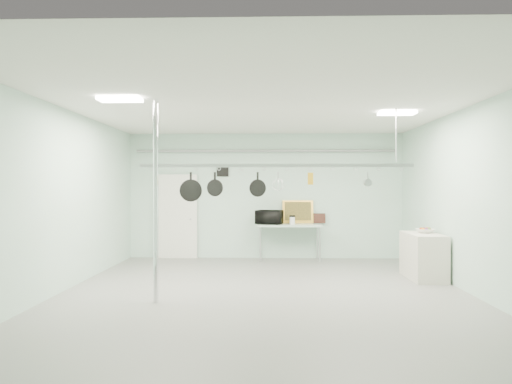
{
  "coord_description": "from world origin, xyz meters",
  "views": [
    {
      "loc": [
        0.06,
        -7.72,
        1.81
      ],
      "look_at": [
        -0.16,
        1.0,
        1.73
      ],
      "focal_mm": 32.0,
      "sensor_mm": 36.0,
      "label": 1
    }
  ],
  "objects_px": {
    "microwave": "(269,217)",
    "skillet_right": "(258,184)",
    "chrome_pole": "(156,201)",
    "fruit_bowl": "(425,231)",
    "skillet_left": "(191,187)",
    "prep_table": "(289,227)",
    "coffee_canister": "(292,221)",
    "side_cabinet": "(423,256)",
    "pot_rack": "(276,164)",
    "skillet_mid": "(215,184)"
  },
  "relations": [
    {
      "from": "prep_table",
      "to": "side_cabinet",
      "type": "xyz_separation_m",
      "value": [
        2.55,
        -2.2,
        -0.38
      ]
    },
    {
      "from": "skillet_mid",
      "to": "prep_table",
      "type": "bearing_deg",
      "value": 79.69
    },
    {
      "from": "fruit_bowl",
      "to": "skillet_mid",
      "type": "distance_m",
      "value": 4.37
    },
    {
      "from": "prep_table",
      "to": "coffee_canister",
      "type": "height_order",
      "value": "coffee_canister"
    },
    {
      "from": "skillet_mid",
      "to": "side_cabinet",
      "type": "bearing_deg",
      "value": 29.03
    },
    {
      "from": "chrome_pole",
      "to": "skillet_right",
      "type": "relative_size",
      "value": 7.76
    },
    {
      "from": "skillet_left",
      "to": "skillet_right",
      "type": "height_order",
      "value": "same"
    },
    {
      "from": "prep_table",
      "to": "skillet_right",
      "type": "relative_size",
      "value": 3.88
    },
    {
      "from": "chrome_pole",
      "to": "skillet_mid",
      "type": "distance_m",
      "value": 1.25
    },
    {
      "from": "microwave",
      "to": "skillet_right",
      "type": "relative_size",
      "value": 1.51
    },
    {
      "from": "chrome_pole",
      "to": "pot_rack",
      "type": "distance_m",
      "value": 2.19
    },
    {
      "from": "chrome_pole",
      "to": "skillet_right",
      "type": "xyz_separation_m",
      "value": [
        1.58,
        0.9,
        0.28
      ]
    },
    {
      "from": "chrome_pole",
      "to": "skillet_right",
      "type": "distance_m",
      "value": 1.84
    },
    {
      "from": "coffee_canister",
      "to": "skillet_mid",
      "type": "height_order",
      "value": "skillet_mid"
    },
    {
      "from": "coffee_canister",
      "to": "skillet_right",
      "type": "bearing_deg",
      "value": -103.68
    },
    {
      "from": "microwave",
      "to": "skillet_right",
      "type": "xyz_separation_m",
      "value": [
        -0.22,
        -3.29,
        0.8
      ]
    },
    {
      "from": "side_cabinet",
      "to": "pot_rack",
      "type": "xyz_separation_m",
      "value": [
        -2.95,
        -1.1,
        1.78
      ]
    },
    {
      "from": "pot_rack",
      "to": "skillet_right",
      "type": "height_order",
      "value": "pot_rack"
    },
    {
      "from": "prep_table",
      "to": "skillet_right",
      "type": "xyz_separation_m",
      "value": [
        -0.72,
        -3.3,
        1.05
      ]
    },
    {
      "from": "microwave",
      "to": "side_cabinet",
      "type": "bearing_deg",
      "value": 162.34
    },
    {
      "from": "pot_rack",
      "to": "microwave",
      "type": "bearing_deg",
      "value": 91.71
    },
    {
      "from": "skillet_left",
      "to": "chrome_pole",
      "type": "bearing_deg",
      "value": -129.47
    },
    {
      "from": "side_cabinet",
      "to": "pot_rack",
      "type": "bearing_deg",
      "value": -159.55
    },
    {
      "from": "chrome_pole",
      "to": "pot_rack",
      "type": "relative_size",
      "value": 0.67
    },
    {
      "from": "skillet_left",
      "to": "skillet_mid",
      "type": "distance_m",
      "value": 0.43
    },
    {
      "from": "skillet_left",
      "to": "skillet_right",
      "type": "bearing_deg",
      "value": -15.5
    },
    {
      "from": "pot_rack",
      "to": "skillet_left",
      "type": "height_order",
      "value": "pot_rack"
    },
    {
      "from": "microwave",
      "to": "prep_table",
      "type": "bearing_deg",
      "value": -160.8
    },
    {
      "from": "fruit_bowl",
      "to": "skillet_mid",
      "type": "bearing_deg",
      "value": -163.63
    },
    {
      "from": "microwave",
      "to": "pot_rack",
      "type": "bearing_deg",
      "value": 109.75
    },
    {
      "from": "coffee_canister",
      "to": "skillet_mid",
      "type": "distance_m",
      "value": 3.67
    },
    {
      "from": "chrome_pole",
      "to": "fruit_bowl",
      "type": "height_order",
      "value": "chrome_pole"
    },
    {
      "from": "pot_rack",
      "to": "skillet_left",
      "type": "distance_m",
      "value": 1.55
    },
    {
      "from": "chrome_pole",
      "to": "fruit_bowl",
      "type": "bearing_deg",
      "value": 23.13
    },
    {
      "from": "microwave",
      "to": "coffee_canister",
      "type": "height_order",
      "value": "microwave"
    },
    {
      "from": "skillet_mid",
      "to": "chrome_pole",
      "type": "bearing_deg",
      "value": -118.87
    },
    {
      "from": "microwave",
      "to": "skillet_left",
      "type": "relative_size",
      "value": 1.2
    },
    {
      "from": "pot_rack",
      "to": "coffee_canister",
      "type": "bearing_deg",
      "value": 81.74
    },
    {
      "from": "pot_rack",
      "to": "skillet_mid",
      "type": "xyz_separation_m",
      "value": [
        -1.07,
        0.0,
        -0.35
      ]
    },
    {
      "from": "prep_table",
      "to": "skillet_mid",
      "type": "height_order",
      "value": "skillet_mid"
    },
    {
      "from": "pot_rack",
      "to": "fruit_bowl",
      "type": "xyz_separation_m",
      "value": [
        3.02,
        1.2,
        -1.29
      ]
    },
    {
      "from": "pot_rack",
      "to": "chrome_pole",
      "type": "bearing_deg",
      "value": -154.65
    },
    {
      "from": "fruit_bowl",
      "to": "skillet_left",
      "type": "height_order",
      "value": "skillet_left"
    },
    {
      "from": "pot_rack",
      "to": "skillet_left",
      "type": "xyz_separation_m",
      "value": [
        -1.5,
        0.0,
        -0.4
      ]
    },
    {
      "from": "coffee_canister",
      "to": "fruit_bowl",
      "type": "xyz_separation_m",
      "value": [
        2.56,
        -2.02,
        -0.05
      ]
    },
    {
      "from": "skillet_left",
      "to": "microwave",
      "type": "bearing_deg",
      "value": 51.42
    },
    {
      "from": "prep_table",
      "to": "skillet_left",
      "type": "xyz_separation_m",
      "value": [
        -1.9,
        -3.3,
        0.99
      ]
    },
    {
      "from": "prep_table",
      "to": "skillet_mid",
      "type": "distance_m",
      "value": 3.76
    },
    {
      "from": "pot_rack",
      "to": "skillet_right",
      "type": "xyz_separation_m",
      "value": [
        -0.32,
        0.0,
        -0.35
      ]
    },
    {
      "from": "microwave",
      "to": "coffee_canister",
      "type": "bearing_deg",
      "value": -169.16
    }
  ]
}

